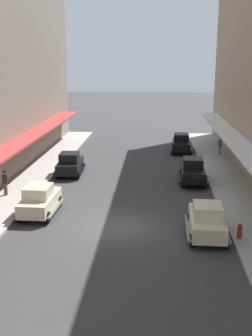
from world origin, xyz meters
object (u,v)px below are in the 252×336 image
parked_car_0 (70,163)px  pedestrian_1 (220,146)px  parked_car_2 (40,199)px  fire_hydrant (240,231)px  parked_car_4 (193,170)px  parked_car_3 (207,219)px  pedestrian_0 (5,183)px  parked_car_1 (181,143)px

parked_car_0 → pedestrian_1: bearing=30.6°
parked_car_2 → fire_hydrant: bearing=-15.1°
parked_car_4 → fire_hydrant: (1.52, -10.41, -0.38)m
parked_car_4 → parked_car_3: bearing=-90.6°
fire_hydrant → pedestrian_0: pedestrian_0 is taller
parked_car_2 → pedestrian_0: (-3.19, 3.01, 0.07)m
pedestrian_1 → fire_hydrant: bearing=-95.4°
parked_car_0 → parked_car_1: same height
fire_hydrant → pedestrian_1: pedestrian_1 is taller
parked_car_4 → pedestrian_0: bearing=-161.2°
pedestrian_0 → pedestrian_1: (16.24, 13.65, -0.02)m
parked_car_2 → pedestrian_1: 21.16m
pedestrian_1 → parked_car_4: bearing=-110.0°
parked_car_0 → pedestrian_0: 6.73m
parked_car_3 → pedestrian_0: parked_car_3 is taller
fire_hydrant → pedestrian_0: bearing=157.2°
parked_car_0 → pedestrian_0: bearing=-118.2°
parked_car_0 → parked_car_4: (9.68, -1.56, 0.00)m
fire_hydrant → pedestrian_0: size_ratio=0.49×
parked_car_2 → fire_hydrant: parked_car_2 is taller
parked_car_0 → fire_hydrant: size_ratio=5.26×
parked_car_4 → pedestrian_1: 9.87m
parked_car_3 → parked_car_4: bearing=89.4°
parked_car_2 → fire_hydrant: (11.19, -3.02, -0.38)m
pedestrian_0 → parked_car_0: bearing=61.8°
parked_car_3 → pedestrian_0: 13.92m
parked_car_1 → fire_hydrant: bearing=-85.2°
parked_car_1 → fire_hydrant: parked_car_1 is taller
parked_car_0 → parked_car_2: 8.95m
parked_car_1 → parked_car_4: size_ratio=1.00×
parked_car_1 → parked_car_3: 20.56m
parked_car_4 → fire_hydrant: bearing=-81.7°
parked_car_3 → parked_car_4: same height
parked_car_3 → fire_hydrant: 1.73m
parked_car_1 → pedestrian_1: (3.63, -1.36, 0.05)m
parked_car_2 → parked_car_4: bearing=37.3°
fire_hydrant → pedestrian_1: size_ratio=0.50×
pedestrian_1 → parked_car_2: bearing=-128.1°
parked_car_1 → pedestrian_0: bearing=-130.0°
parked_car_0 → fire_hydrant: parked_car_0 is taller
parked_car_1 → pedestrian_1: bearing=-20.5°
parked_car_4 → pedestrian_0: (-12.87, -4.37, 0.07)m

